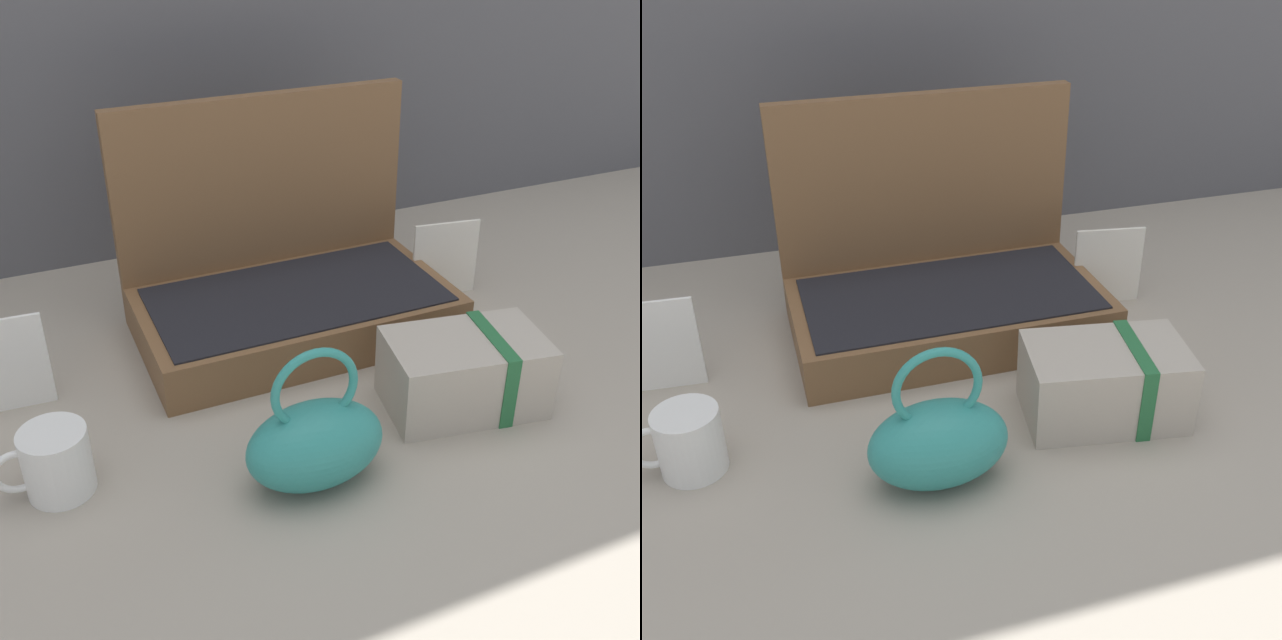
% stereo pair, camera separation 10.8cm
% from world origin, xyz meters
% --- Properties ---
extents(ground_plane, '(6.00, 6.00, 0.00)m').
position_xyz_m(ground_plane, '(0.00, 0.00, 0.00)').
color(ground_plane, '#9E9384').
extents(open_suitcase, '(0.50, 0.29, 0.36)m').
position_xyz_m(open_suitcase, '(0.05, 0.18, 0.08)').
color(open_suitcase, brown).
rests_on(open_suitcase, ground_plane).
extents(teal_pouch_handbag, '(0.18, 0.11, 0.20)m').
position_xyz_m(teal_pouch_handbag, '(-0.06, -0.20, 0.06)').
color(teal_pouch_handbag, teal).
rests_on(teal_pouch_handbag, ground_plane).
extents(cream_toiletry_bag, '(0.24, 0.17, 0.11)m').
position_xyz_m(cream_toiletry_bag, '(0.20, -0.14, 0.05)').
color(cream_toiletry_bag, '#B2A899').
rests_on(cream_toiletry_bag, ground_plane).
extents(coffee_mug, '(0.12, 0.08, 0.09)m').
position_xyz_m(coffee_mug, '(-0.36, -0.09, 0.04)').
color(coffee_mug, white).
rests_on(coffee_mug, ground_plane).
extents(info_card_left, '(0.12, 0.02, 0.14)m').
position_xyz_m(info_card_left, '(0.35, 0.16, 0.07)').
color(info_card_left, white).
rests_on(info_card_left, ground_plane).
extents(poster_card_right, '(0.12, 0.01, 0.15)m').
position_xyz_m(poster_card_right, '(-0.39, 0.11, 0.07)').
color(poster_card_right, white).
rests_on(poster_card_right, ground_plane).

